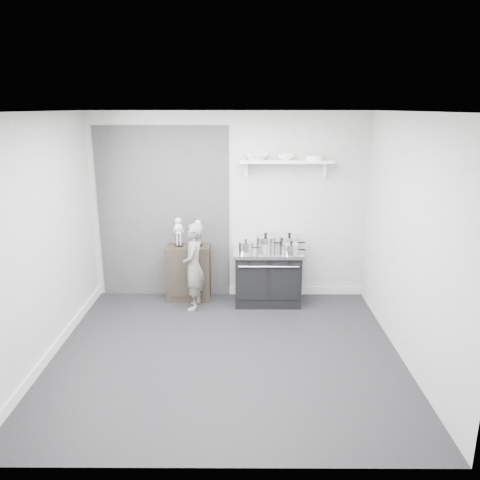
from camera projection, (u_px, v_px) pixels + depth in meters
ground at (226, 353)px, 5.42m from camera, size 4.00×4.00×0.00m
room_shell at (217, 212)px, 5.11m from camera, size 4.02×3.62×2.71m
wall_shelf at (286, 162)px, 6.48m from camera, size 1.30×0.26×0.24m
stove at (268, 276)px, 6.73m from camera, size 0.98×0.61×0.78m
side_cabinet at (189, 272)px, 6.86m from camera, size 0.62×0.36×0.81m
child at (194, 267)px, 6.47m from camera, size 0.32×0.47×1.23m
pot_front_left at (246, 247)px, 6.50m from camera, size 0.29×0.20×0.20m
pot_back_left at (266, 242)px, 6.71m from camera, size 0.37×0.29×0.23m
pot_back_right at (289, 242)px, 6.72m from camera, size 0.37×0.29×0.23m
pot_front_right at (291, 249)px, 6.44m from camera, size 0.30×0.22×0.19m
skeleton_full at (178, 230)px, 6.68m from camera, size 0.14×0.09×0.49m
skeleton_torso at (198, 231)px, 6.68m from camera, size 0.12×0.08×0.45m
bowl_large at (257, 157)px, 6.45m from camera, size 0.34×0.34×0.08m
bowl_small at (286, 157)px, 6.45m from camera, size 0.24×0.24×0.08m
plate_stack at (314, 158)px, 6.45m from camera, size 0.24×0.24×0.06m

